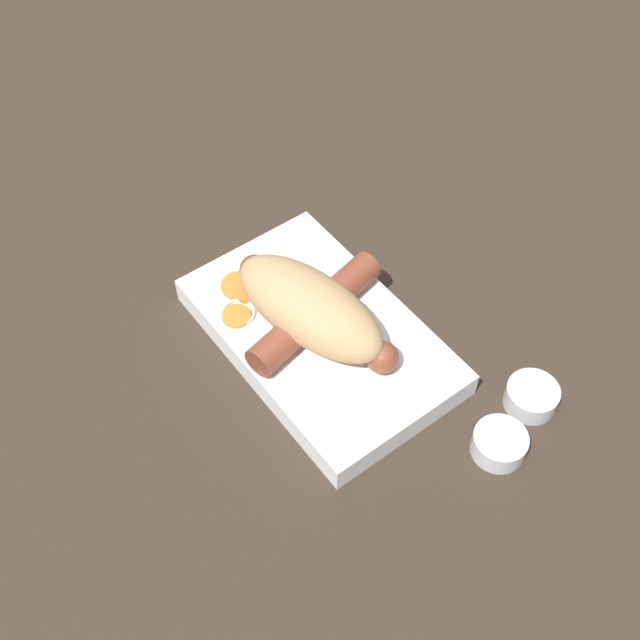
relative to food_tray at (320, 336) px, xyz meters
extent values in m
plane|color=#33281E|center=(0.00, 0.00, -0.01)|extent=(3.00, 3.00, 0.00)
cube|color=white|center=(0.00, 0.00, 0.00)|extent=(0.26, 0.16, 0.03)
ellipsoid|color=tan|center=(-0.01, -0.01, 0.04)|extent=(0.17, 0.10, 0.06)
cylinder|color=brown|center=(-0.01, 0.00, 0.03)|extent=(0.06, 0.16, 0.03)
sphere|color=brown|center=(0.07, 0.02, 0.03)|extent=(0.03, 0.03, 0.03)
sphere|color=brown|center=(-0.08, -0.02, 0.03)|extent=(0.03, 0.03, 0.03)
cylinder|color=orange|center=(-0.07, -0.03, 0.02)|extent=(0.04, 0.04, 0.00)
cylinder|color=orange|center=(-0.06, -0.06, 0.02)|extent=(0.04, 0.04, 0.00)
cylinder|color=orange|center=(-0.09, -0.03, 0.02)|extent=(0.04, 0.04, 0.00)
torus|color=silver|center=(-0.06, -0.05, 0.02)|extent=(0.03, 0.03, 0.00)
cylinder|color=silver|center=(0.18, 0.05, 0.00)|extent=(0.05, 0.05, 0.02)
cylinder|color=gold|center=(0.18, 0.05, -0.01)|extent=(0.04, 0.04, 0.01)
cylinder|color=silver|center=(0.17, 0.11, 0.00)|extent=(0.05, 0.05, 0.02)
cylinder|color=maroon|center=(0.17, 0.11, -0.01)|extent=(0.04, 0.04, 0.01)
camera|label=1|loc=(0.36, -0.27, 0.60)|focal=45.00mm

